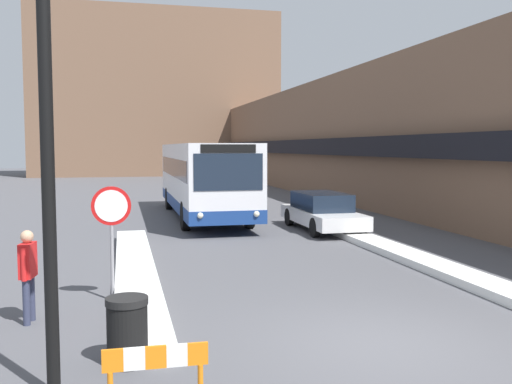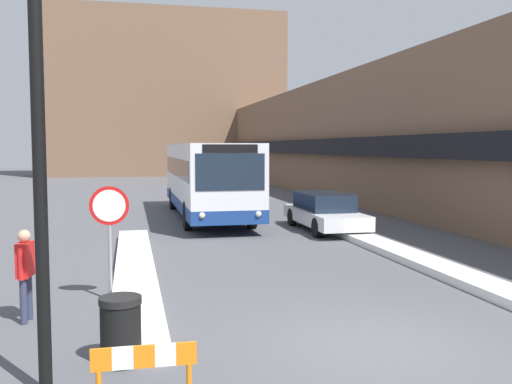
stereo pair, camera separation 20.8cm
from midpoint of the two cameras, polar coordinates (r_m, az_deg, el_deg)
ground_plane at (r=9.20m, az=12.97°, el=-14.73°), size 160.00×160.00×0.00m
building_row_right at (r=34.67m, az=10.90°, el=5.23°), size 5.50×60.00×7.04m
building_backdrop_far at (r=64.00m, az=-9.19°, el=9.56°), size 26.00×8.00×17.47m
snow_bank_left at (r=13.77m, az=-11.58°, el=-7.69°), size 0.90×11.46×0.26m
snow_bank_right at (r=15.34m, az=16.64°, el=-6.65°), size 0.90×12.09×0.20m
city_bus at (r=24.49m, az=-4.70°, el=1.44°), size 2.65×11.89×3.15m
parked_car_front at (r=20.85m, az=7.14°, el=-1.92°), size 1.80×4.85×1.36m
stop_sign at (r=11.45m, az=-13.94°, el=-2.54°), size 0.76×0.08×2.26m
street_lamp at (r=7.18m, az=-17.89°, el=10.09°), size 1.46×0.36×5.99m
pedestrian at (r=10.59m, az=-21.56°, el=-6.97°), size 0.26×0.52×1.61m
trash_bin at (r=8.32m, az=-12.66°, el=-13.33°), size 0.59×0.59×0.95m
construction_barricade at (r=6.36m, az=-10.13°, el=-17.18°), size 1.10×0.06×0.94m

